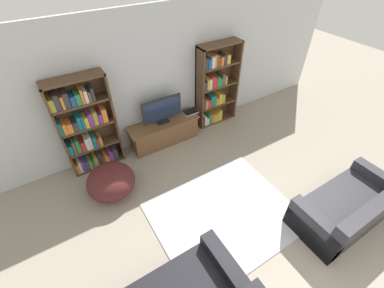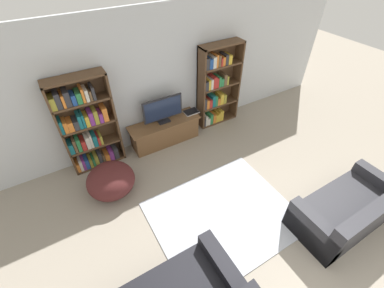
{
  "view_description": "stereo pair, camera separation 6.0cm",
  "coord_description": "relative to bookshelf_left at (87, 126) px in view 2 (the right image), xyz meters",
  "views": [
    {
      "loc": [
        -1.73,
        0.09,
        3.56
      ],
      "look_at": [
        -0.01,
        2.88,
        0.7
      ],
      "focal_mm": 24.0,
      "sensor_mm": 36.0,
      "label": 1
    },
    {
      "loc": [
        -1.68,
        0.06,
        3.56
      ],
      "look_at": [
        -0.01,
        2.88,
        0.7
      ],
      "focal_mm": 24.0,
      "sensor_mm": 36.0,
      "label": 2
    }
  ],
  "objects": [
    {
      "name": "tv_stand",
      "position": [
        1.41,
        -0.11,
        -0.61
      ],
      "size": [
        1.46,
        0.45,
        0.5
      ],
      "color": "brown",
      "rests_on": "ground_plane"
    },
    {
      "name": "couch_right_sofa",
      "position": [
        2.93,
        -3.25,
        -0.6
      ],
      "size": [
        1.68,
        0.82,
        0.76
      ],
      "color": "#2D2D33",
      "rests_on": "ground_plane"
    },
    {
      "name": "bookshelf_left",
      "position": [
        0.0,
        0.0,
        0.0
      ],
      "size": [
        0.94,
        0.3,
        1.8
      ],
      "color": "#513823",
      "rests_on": "ground_plane"
    },
    {
      "name": "television",
      "position": [
        1.41,
        -0.1,
        -0.07
      ],
      "size": [
        0.82,
        0.16,
        0.54
      ],
      "color": "black",
      "rests_on": "tv_stand"
    },
    {
      "name": "beanbag_ottoman",
      "position": [
        0.04,
        -0.85,
        -0.6
      ],
      "size": [
        0.8,
        0.8,
        0.53
      ],
      "primitive_type": "ellipsoid",
      "color": "#4C1E1E",
      "rests_on": "ground_plane"
    },
    {
      "name": "area_rug",
      "position": [
        1.39,
        -2.24,
        -0.85
      ],
      "size": [
        2.17,
        1.79,
        0.02
      ],
      "color": "#B2B7C1",
      "rests_on": "ground_plane"
    },
    {
      "name": "bookshelf_right",
      "position": [
        2.72,
        0.0,
        0.01
      ],
      "size": [
        0.94,
        0.3,
        1.8
      ],
      "color": "#513823",
      "rests_on": "ground_plane"
    },
    {
      "name": "laptop",
      "position": [
        2.05,
        -0.09,
        -0.34
      ],
      "size": [
        0.31,
        0.22,
        0.03
      ],
      "color": "#B7B7BC",
      "rests_on": "tv_stand"
    },
    {
      "name": "wall_back",
      "position": [
        1.44,
        0.18,
        0.44
      ],
      "size": [
        8.8,
        0.06,
        2.6
      ],
      "color": "silver",
      "rests_on": "ground_plane"
    }
  ]
}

